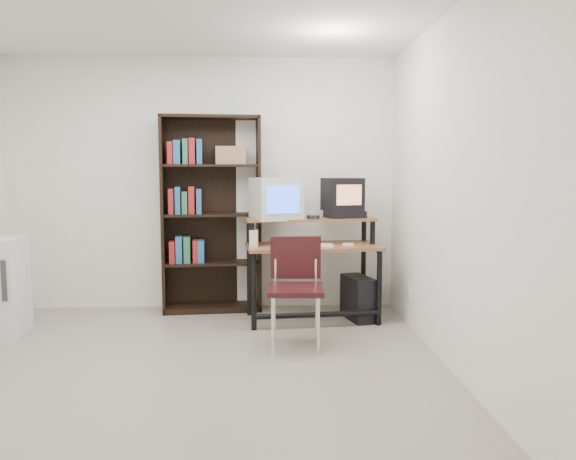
{
  "coord_description": "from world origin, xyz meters",
  "views": [
    {
      "loc": [
        0.68,
        -3.9,
        1.44
      ],
      "look_at": [
        0.86,
        1.1,
        0.91
      ],
      "focal_mm": 35.0,
      "sensor_mm": 36.0,
      "label": 1
    }
  ],
  "objects_px": {
    "bookshelf": "(211,213)",
    "school_chair": "(296,279)",
    "crt_tv": "(342,194)",
    "computer_desk": "(312,249)",
    "crt_monitor": "(276,199)",
    "pc_tower": "(358,298)"
  },
  "relations": [
    {
      "from": "computer_desk",
      "to": "bookshelf",
      "type": "relative_size",
      "value": 0.66
    },
    {
      "from": "crt_monitor",
      "to": "school_chair",
      "type": "distance_m",
      "value": 1.07
    },
    {
      "from": "school_chair",
      "to": "crt_tv",
      "type": "bearing_deg",
      "value": 64.78
    },
    {
      "from": "bookshelf",
      "to": "school_chair",
      "type": "bearing_deg",
      "value": -61.54
    },
    {
      "from": "crt_monitor",
      "to": "crt_tv",
      "type": "bearing_deg",
      "value": -9.73
    },
    {
      "from": "crt_tv",
      "to": "bookshelf",
      "type": "bearing_deg",
      "value": 154.32
    },
    {
      "from": "school_chair",
      "to": "bookshelf",
      "type": "height_order",
      "value": "bookshelf"
    },
    {
      "from": "crt_monitor",
      "to": "bookshelf",
      "type": "height_order",
      "value": "bookshelf"
    },
    {
      "from": "computer_desk",
      "to": "school_chair",
      "type": "bearing_deg",
      "value": -109.98
    },
    {
      "from": "crt_tv",
      "to": "bookshelf",
      "type": "distance_m",
      "value": 1.36
    },
    {
      "from": "pc_tower",
      "to": "school_chair",
      "type": "height_order",
      "value": "school_chair"
    },
    {
      "from": "crt_monitor",
      "to": "bookshelf",
      "type": "relative_size",
      "value": 0.27
    },
    {
      "from": "crt_tv",
      "to": "school_chair",
      "type": "xyz_separation_m",
      "value": [
        -0.51,
        -0.96,
        -0.66
      ]
    },
    {
      "from": "crt_tv",
      "to": "pc_tower",
      "type": "relative_size",
      "value": 0.92
    },
    {
      "from": "computer_desk",
      "to": "school_chair",
      "type": "distance_m",
      "value": 0.82
    },
    {
      "from": "crt_monitor",
      "to": "school_chair",
      "type": "bearing_deg",
      "value": -98.15
    },
    {
      "from": "crt_monitor",
      "to": "crt_tv",
      "type": "xyz_separation_m",
      "value": [
        0.66,
        0.09,
        0.04
      ]
    },
    {
      "from": "crt_monitor",
      "to": "crt_tv",
      "type": "height_order",
      "value": "crt_monitor"
    },
    {
      "from": "crt_monitor",
      "to": "computer_desk",
      "type": "bearing_deg",
      "value": -30.6
    },
    {
      "from": "crt_monitor",
      "to": "pc_tower",
      "type": "height_order",
      "value": "crt_monitor"
    },
    {
      "from": "school_chair",
      "to": "bookshelf",
      "type": "bearing_deg",
      "value": 126.77
    },
    {
      "from": "pc_tower",
      "to": "bookshelf",
      "type": "bearing_deg",
      "value": 148.84
    }
  ]
}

